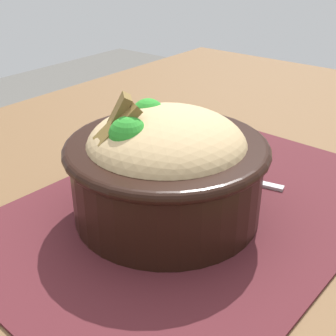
# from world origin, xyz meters

# --- Properties ---
(table) EXTENTS (1.32, 0.81, 0.76)m
(table) POSITION_xyz_m (0.00, 0.00, 0.69)
(table) COLOR brown
(table) RESTS_ON ground_plane
(placemat) EXTENTS (0.45, 0.32, 0.00)m
(placemat) POSITION_xyz_m (0.03, -0.03, 0.76)
(placemat) COLOR #47191E
(placemat) RESTS_ON table
(bowl) EXTENTS (0.19, 0.19, 0.13)m
(bowl) POSITION_xyz_m (0.00, -0.01, 0.82)
(bowl) COLOR black
(bowl) RESTS_ON placemat
(fork) EXTENTS (0.04, 0.13, 0.00)m
(fork) POSITION_xyz_m (0.10, -0.02, 0.76)
(fork) COLOR silver
(fork) RESTS_ON placemat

